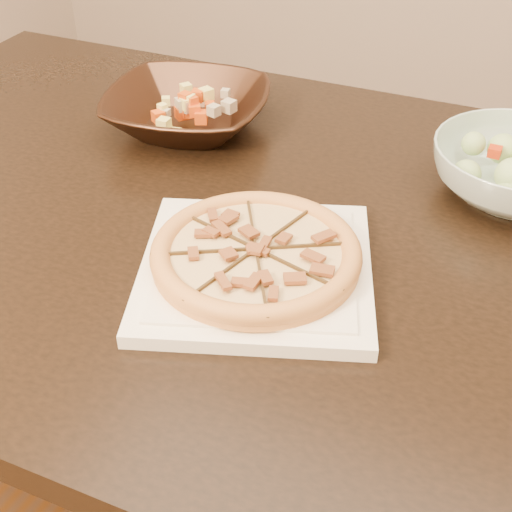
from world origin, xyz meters
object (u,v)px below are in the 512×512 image
(pizza, at_px, (256,253))
(bronze_bowl, at_px, (188,110))
(plate, at_px, (256,269))
(dining_table, at_px, (236,265))

(pizza, xyz_separation_m, bronze_bowl, (-0.27, 0.31, -0.00))
(pizza, distance_m, bronze_bowl, 0.41)
(bronze_bowl, bearing_deg, pizza, -49.07)
(pizza, bearing_deg, bronze_bowl, 130.93)
(plate, bearing_deg, dining_table, 126.38)
(dining_table, bearing_deg, pizza, -53.62)
(plate, bearing_deg, pizza, 139.87)
(dining_table, height_order, bronze_bowl, bronze_bowl)
(pizza, height_order, bronze_bowl, bronze_bowl)
(pizza, relative_size, bronze_bowl, 0.96)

